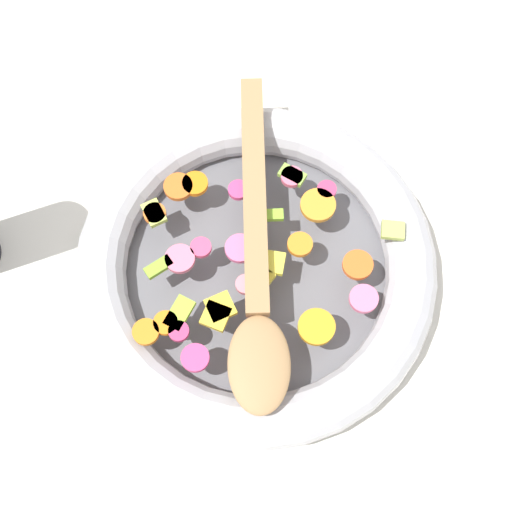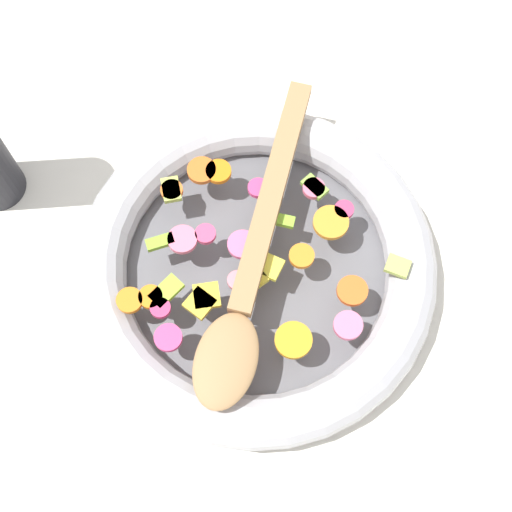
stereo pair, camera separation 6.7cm
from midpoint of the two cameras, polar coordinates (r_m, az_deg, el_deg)
ground_plane at (r=0.72m, az=-2.66°, el=-1.78°), size 4.00×4.00×0.00m
skillet at (r=0.70m, az=-2.73°, el=-1.18°), size 0.36×0.36×0.05m
chopped_vegetables at (r=0.67m, az=-3.49°, el=-1.09°), size 0.28×0.21×0.01m
wooden_spoon at (r=0.66m, az=-2.88°, el=-1.51°), size 0.11×0.34×0.01m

